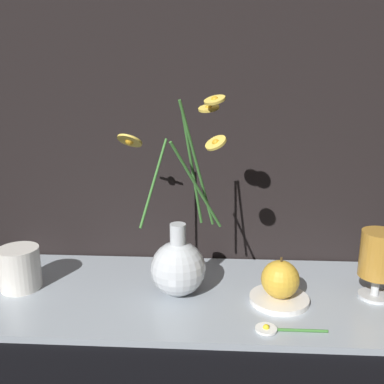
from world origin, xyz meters
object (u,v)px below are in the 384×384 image
(tea_glass, at_px, (379,257))
(orange_fruit, at_px, (280,279))
(yellow_mug, at_px, (18,269))
(vase_with_flowers, at_px, (178,262))

(tea_glass, bearing_deg, orange_fruit, -171.82)
(yellow_mug, distance_m, tea_glass, 0.69)
(vase_with_flowers, distance_m, tea_glass, 0.37)
(orange_fruit, bearing_deg, tea_glass, 8.18)
(yellow_mug, height_order, tea_glass, tea_glass)
(vase_with_flowers, bearing_deg, orange_fruit, -5.90)
(vase_with_flowers, bearing_deg, yellow_mug, 179.25)
(tea_glass, distance_m, orange_fruit, 0.19)
(tea_glass, bearing_deg, vase_with_flowers, -178.98)
(vase_with_flowers, xyz_separation_m, yellow_mug, (-0.31, 0.00, -0.02))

